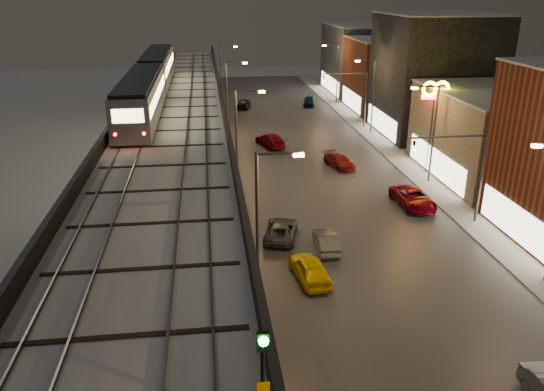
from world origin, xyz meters
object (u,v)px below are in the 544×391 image
car_taxi (310,270)px  car_mid_dark (270,141)px  car_onc_white (339,162)px  car_onc_red (309,102)px  subway_train (151,80)px  rail_signal (263,360)px  car_near_white (326,242)px  car_far_white (244,104)px  car_mid_silver (281,230)px  car_onc_dark (413,199)px

car_taxi → car_mid_dark: 29.52m
car_onc_white → car_onc_red: car_onc_red is taller
car_taxi → car_mid_dark: car_taxi is taller
subway_train → car_onc_white: bearing=-14.7°
rail_signal → car_onc_white: size_ratio=0.66×
car_near_white → car_mid_dark: size_ratio=0.76×
car_onc_white → car_far_white: bearing=86.3°
car_mid_dark → car_far_white: 20.87m
rail_signal → car_taxi: (4.80, 17.82, -7.88)m
rail_signal → car_mid_silver: size_ratio=0.62×
car_onc_dark → car_far_white: bearing=101.5°
subway_train → car_near_white: subway_train is taller
car_onc_white → car_onc_red: (2.57, 29.27, 0.09)m
car_near_white → car_onc_white: size_ratio=0.90×
car_far_white → car_taxi: bearing=103.6°
car_mid_dark → car_near_white: bearing=74.4°
rail_signal → car_taxi: rail_signal is taller
rail_signal → car_mid_silver: (3.88, 23.83, -7.98)m
car_onc_dark → car_onc_red: bearing=87.6°
car_mid_silver → car_mid_dark: bearing=-80.4°
car_near_white → car_mid_silver: size_ratio=0.85×
car_far_white → car_onc_white: 30.00m
rail_signal → car_onc_white: rail_signal is taller
subway_train → car_near_white: bearing=-59.5°
rail_signal → car_taxi: bearing=74.9°
car_taxi → car_onc_white: bearing=-115.4°
rail_signal → car_onc_dark: bearing=61.3°
car_mid_dark → car_onc_red: car_mid_dark is taller
car_mid_silver → car_onc_white: bearing=-103.2°
car_mid_dark → subway_train: bearing=-1.5°
car_taxi → car_onc_red: (9.72, 50.51, -0.04)m
car_taxi → car_mid_silver: car_taxi is taller
car_mid_dark → car_onc_dark: size_ratio=0.97×
car_mid_silver → car_onc_white: 17.24m
car_onc_red → car_mid_silver: bearing=-91.3°
car_mid_silver → car_onc_dark: 12.40m
car_taxi → subway_train: bearing=-73.6°
car_onc_dark → car_onc_red: size_ratio=1.26×
subway_train → car_mid_dark: bearing=15.6°
car_far_white → car_onc_red: size_ratio=0.99×
car_mid_silver → car_onc_red: bearing=-88.7°
car_near_white → car_onc_white: car_near_white is taller
car_onc_dark → car_onc_white: car_onc_dark is taller
car_far_white → subway_train: bearing=79.0°
car_onc_dark → car_onc_red: (-0.94, 40.05, -0.02)m
car_onc_red → car_onc_dark: bearing=-76.6°
car_mid_dark → car_far_white: (-1.40, 20.83, -0.03)m
rail_signal → car_mid_silver: 25.43m
subway_train → rail_signal: subway_train is taller
car_onc_white → car_near_white: bearing=-124.7°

